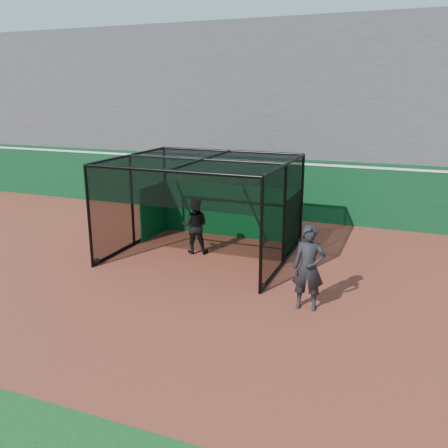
% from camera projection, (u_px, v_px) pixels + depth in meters
% --- Properties ---
extents(ground, '(120.00, 120.00, 0.00)m').
position_uv_depth(ground, '(164.00, 289.00, 12.74)').
color(ground, brown).
rests_on(ground, ground).
extents(outfield_wall, '(50.00, 0.50, 2.50)m').
position_uv_depth(outfield_wall, '(260.00, 186.00, 20.00)').
color(outfield_wall, '#0B3C1C').
rests_on(outfield_wall, ground).
extents(grandstand, '(50.00, 7.85, 8.95)m').
position_uv_depth(grandstand, '(285.00, 106.00, 22.52)').
color(grandstand, '#4C4C4F').
rests_on(grandstand, ground).
extents(batting_cage, '(5.39, 4.77, 3.10)m').
position_uv_depth(batting_cage, '(204.00, 208.00, 15.10)').
color(batting_cage, black).
rests_on(batting_cage, ground).
extents(batter, '(1.05, 0.93, 1.83)m').
position_uv_depth(batter, '(195.00, 226.00, 15.41)').
color(batter, black).
rests_on(batter, ground).
extents(on_deck_player, '(0.82, 0.58, 2.10)m').
position_uv_depth(on_deck_player, '(308.00, 268.00, 11.34)').
color(on_deck_player, black).
rests_on(on_deck_player, ground).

